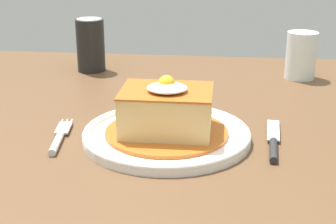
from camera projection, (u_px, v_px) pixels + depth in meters
The scene contains 7 objects.
dining_table at pixel (137, 176), 0.90m from camera, with size 1.38×1.05×0.77m.
main_plate at pixel (167, 134), 0.81m from camera, with size 0.27×0.27×0.02m.
sandwich_meal at pixel (167, 113), 0.80m from camera, with size 0.20×0.20×0.10m.
fork at pixel (59, 138), 0.80m from camera, with size 0.03×0.14×0.01m.
knife at pixel (273, 144), 0.78m from camera, with size 0.03×0.17×0.01m.
soda_can at pixel (91, 45), 1.19m from camera, with size 0.07×0.07×0.12m.
drinking_glass at pixel (301, 59), 1.14m from camera, with size 0.07×0.07×0.10m.
Camera 1 is at (0.15, -0.80, 1.09)m, focal length 54.07 mm.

